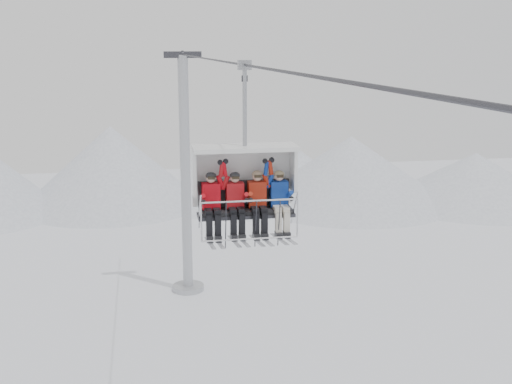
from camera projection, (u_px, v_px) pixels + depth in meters
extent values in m
cone|color=silver|center=(112.00, 166.00, 56.49)|extent=(16.00, 16.00, 7.00)
cone|color=silver|center=(237.00, 175.00, 57.66)|extent=(14.00, 14.00, 5.00)
cone|color=silver|center=(350.00, 169.00, 57.36)|extent=(18.00, 18.00, 6.00)
cone|color=silver|center=(474.00, 178.00, 57.51)|extent=(16.00, 16.00, 4.50)
cone|color=silver|center=(294.00, 169.00, 61.63)|extent=(12.00, 12.00, 4.50)
cylinder|color=#A2A4A9|center=(186.00, 177.00, 35.54)|extent=(0.56, 0.56, 13.30)
cylinder|color=#A2A4A9|center=(188.00, 287.00, 36.98)|extent=(1.80, 1.80, 0.30)
cube|color=#313137|center=(183.00, 55.00, 34.08)|extent=(2.00, 0.35, 0.35)
cylinder|color=#313137|center=(256.00, 67.00, 12.96)|extent=(0.06, 50.00, 0.06)
cube|color=black|center=(246.00, 211.00, 14.99)|extent=(2.16, 0.55, 0.10)
cube|color=black|center=(244.00, 193.00, 15.16)|extent=(2.16, 0.10, 0.63)
cube|color=#313137|center=(246.00, 215.00, 15.01)|extent=(2.26, 0.60, 0.08)
cube|color=silver|center=(242.00, 175.00, 15.28)|extent=(2.41, 0.10, 1.44)
cube|color=silver|center=(245.00, 148.00, 14.74)|extent=(2.41, 0.90, 0.10)
cylinder|color=silver|center=(250.00, 201.00, 14.38)|extent=(2.20, 0.04, 0.04)
cylinder|color=silver|center=(250.00, 239.00, 14.51)|extent=(2.20, 0.04, 0.04)
cylinder|color=#92949A|center=(245.00, 107.00, 14.55)|extent=(0.10, 0.10, 1.87)
cube|color=#92949A|center=(245.00, 65.00, 14.35)|extent=(0.30, 0.18, 0.22)
cube|color=red|center=(211.00, 196.00, 14.80)|extent=(0.41, 0.28, 0.61)
sphere|color=tan|center=(211.00, 178.00, 14.67)|extent=(0.23, 0.23, 0.23)
cube|color=black|center=(209.00, 225.00, 14.49)|extent=(0.14, 0.15, 0.49)
cube|color=black|center=(218.00, 225.00, 14.53)|extent=(0.14, 0.15, 0.49)
cube|color=#B4B6BE|center=(210.00, 243.00, 14.48)|extent=(0.09, 1.69, 0.26)
cube|color=#B4B6BE|center=(219.00, 243.00, 14.52)|extent=(0.09, 1.69, 0.26)
cube|color=red|center=(235.00, 195.00, 14.90)|extent=(0.41, 0.27, 0.60)
sphere|color=tan|center=(235.00, 178.00, 14.77)|extent=(0.22, 0.22, 0.22)
cube|color=black|center=(234.00, 224.00, 14.59)|extent=(0.14, 0.15, 0.48)
cube|color=black|center=(242.00, 224.00, 14.62)|extent=(0.14, 0.15, 0.48)
cube|color=#B4B6BE|center=(234.00, 241.00, 14.58)|extent=(0.09, 1.69, 0.26)
cube|color=#B4B6BE|center=(243.00, 241.00, 14.61)|extent=(0.09, 1.69, 0.26)
cube|color=#AC2512|center=(257.00, 194.00, 14.99)|extent=(0.41, 0.28, 0.61)
sphere|color=tan|center=(257.00, 176.00, 14.86)|extent=(0.23, 0.23, 0.23)
cube|color=black|center=(256.00, 223.00, 14.68)|extent=(0.14, 0.15, 0.49)
cube|color=black|center=(264.00, 223.00, 14.71)|extent=(0.14, 0.15, 0.49)
cube|color=#B4B6BE|center=(257.00, 240.00, 14.67)|extent=(0.09, 1.69, 0.26)
cube|color=#B4B6BE|center=(265.00, 240.00, 14.70)|extent=(0.09, 1.69, 0.26)
cube|color=#123595|center=(279.00, 193.00, 15.08)|extent=(0.41, 0.27, 0.60)
sphere|color=tan|center=(279.00, 176.00, 14.95)|extent=(0.22, 0.22, 0.22)
cube|color=beige|center=(278.00, 222.00, 14.77)|extent=(0.14, 0.15, 0.48)
cube|color=beige|center=(287.00, 221.00, 14.80)|extent=(0.14, 0.15, 0.48)
cube|color=#B4B6BE|center=(279.00, 239.00, 14.76)|extent=(0.09, 1.69, 0.26)
cube|color=#B4B6BE|center=(287.00, 238.00, 14.79)|extent=(0.09, 1.69, 0.26)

